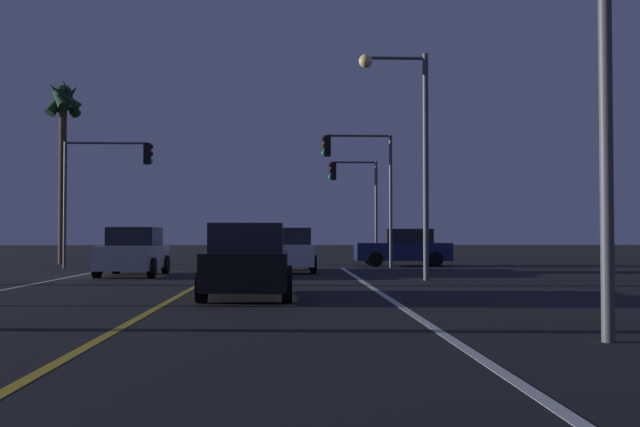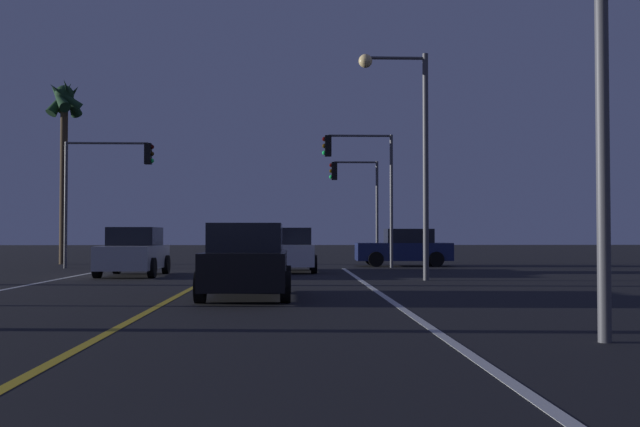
{
  "view_description": "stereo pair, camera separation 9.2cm",
  "coord_description": "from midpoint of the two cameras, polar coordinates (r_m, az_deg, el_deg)",
  "views": [
    {
      "loc": [
        2.63,
        -0.54,
        1.45
      ],
      "look_at": [
        3.62,
        24.25,
        2.15
      ],
      "focal_mm": 41.69,
      "sensor_mm": 36.0,
      "label": 1
    },
    {
      "loc": [
        2.72,
        -0.54,
        1.45
      ],
      "look_at": [
        3.62,
        24.25,
        2.15
      ],
      "focal_mm": 41.69,
      "sensor_mm": 36.0,
      "label": 2
    }
  ],
  "objects": [
    {
      "name": "car_oncoming",
      "position": [
        26.83,
        -14.2,
        -2.9
      ],
      "size": [
        2.02,
        4.3,
        1.7
      ],
      "rotation": [
        0.0,
        0.0,
        -1.57
      ],
      "color": "black",
      "rests_on": "ground"
    },
    {
      "name": "palm_tree_left_far",
      "position": [
        38.6,
        -19.17,
        7.14
      ],
      "size": [
        2.1,
        2.12,
        9.11
      ],
      "color": "#473826",
      "rests_on": "ground"
    },
    {
      "name": "lane_center_divider",
      "position": [
        13.38,
        -13.94,
        -7.78
      ],
      "size": [
        0.16,
        36.99,
        0.01
      ],
      "primitive_type": "cube",
      "color": "gold",
      "rests_on": "ground"
    },
    {
      "name": "lane_edge_right",
      "position": [
        13.29,
        7.24,
        -7.86
      ],
      "size": [
        0.16,
        36.99,
        0.01
      ],
      "primitive_type": "cube",
      "color": "silver",
      "rests_on": "ground"
    },
    {
      "name": "car_ahead_far",
      "position": [
        28.83,
        -2.44,
        -2.86
      ],
      "size": [
        2.02,
        4.3,
        1.7
      ],
      "rotation": [
        0.0,
        0.0,
        1.57
      ],
      "color": "black",
      "rests_on": "ground"
    },
    {
      "name": "traffic_light_near_right",
      "position": [
        32.28,
        2.9,
        3.41
      ],
      "size": [
        3.08,
        0.36,
        5.78
      ],
      "rotation": [
        0.0,
        0.0,
        3.14
      ],
      "color": "#4C4C51",
      "rests_on": "ground"
    },
    {
      "name": "traffic_light_far_right",
      "position": [
        37.73,
        2.5,
        1.99
      ],
      "size": [
        2.5,
        0.36,
        5.17
      ],
      "rotation": [
        0.0,
        0.0,
        3.14
      ],
      "color": "#4C4C51",
      "rests_on": "ground"
    },
    {
      "name": "car_lead_same_lane",
      "position": [
        17.11,
        -5.7,
        -3.71
      ],
      "size": [
        2.02,
        4.3,
        1.7
      ],
      "rotation": [
        0.0,
        0.0,
        1.57
      ],
      "color": "black",
      "rests_on": "ground"
    },
    {
      "name": "traffic_light_near_left",
      "position": [
        33.07,
        -16.03,
        2.97
      ],
      "size": [
        3.8,
        0.36,
        5.41
      ],
      "color": "#4C4C51",
      "rests_on": "ground"
    },
    {
      "name": "street_lamp_right_far",
      "position": [
        23.79,
        6.73,
        6.1
      ],
      "size": [
        2.22,
        0.44,
        7.19
      ],
      "rotation": [
        0.0,
        0.0,
        3.14
      ],
      "color": "#4C4C51",
      "rests_on": "ground"
    },
    {
      "name": "car_crossing_side",
      "position": [
        34.17,
        6.37,
        -2.65
      ],
      "size": [
        4.3,
        2.02,
        1.7
      ],
      "rotation": [
        0.0,
        0.0,
        3.14
      ],
      "color": "black",
      "rests_on": "ground"
    }
  ]
}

